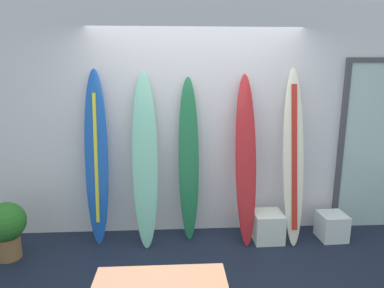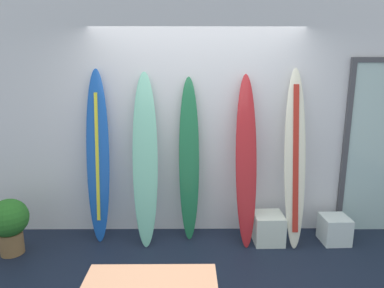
% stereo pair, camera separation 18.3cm
% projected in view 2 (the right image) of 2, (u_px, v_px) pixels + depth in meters
% --- Properties ---
extents(wall_back, '(7.20, 0.20, 2.80)m').
position_uv_depth(wall_back, '(197.00, 121.00, 4.14)').
color(wall_back, silver).
rests_on(wall_back, ground).
extents(surfboard_cobalt, '(0.27, 0.33, 2.04)m').
position_uv_depth(surfboard_cobalt, '(98.00, 157.00, 3.91)').
color(surfboard_cobalt, blue).
rests_on(surfboard_cobalt, ground).
extents(surfboard_seafoam, '(0.31, 0.47, 2.00)m').
position_uv_depth(surfboard_seafoam, '(145.00, 160.00, 3.86)').
color(surfboard_seafoam, '#7ACCAD').
rests_on(surfboard_seafoam, ground).
extents(surfboard_emerald, '(0.25, 0.28, 1.94)m').
position_uv_depth(surfboard_emerald, '(189.00, 160.00, 3.96)').
color(surfboard_emerald, '#207144').
rests_on(surfboard_emerald, ground).
extents(surfboard_crimson, '(0.25, 0.49, 1.98)m').
position_uv_depth(surfboard_crimson, '(246.00, 161.00, 3.86)').
color(surfboard_crimson, red).
rests_on(surfboard_crimson, ground).
extents(surfboard_ivory, '(0.27, 0.53, 2.05)m').
position_uv_depth(surfboard_ivory, '(295.00, 159.00, 3.85)').
color(surfboard_ivory, silver).
rests_on(surfboard_ivory, ground).
extents(display_block_left, '(0.32, 0.32, 0.32)m').
position_uv_depth(display_block_left, '(334.00, 229.00, 3.98)').
color(display_block_left, white).
rests_on(display_block_left, ground).
extents(display_block_center, '(0.35, 0.35, 0.35)m').
position_uv_depth(display_block_center, '(268.00, 228.00, 3.98)').
color(display_block_center, white).
rests_on(display_block_center, ground).
extents(potted_plant, '(0.42, 0.42, 0.64)m').
position_uv_depth(potted_plant, '(9.00, 222.00, 3.68)').
color(potted_plant, olive).
rests_on(potted_plant, ground).
extents(bench, '(1.00, 0.32, 0.47)m').
position_uv_depth(bench, '(151.00, 283.00, 2.57)').
color(bench, '#946547').
rests_on(bench, ground).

